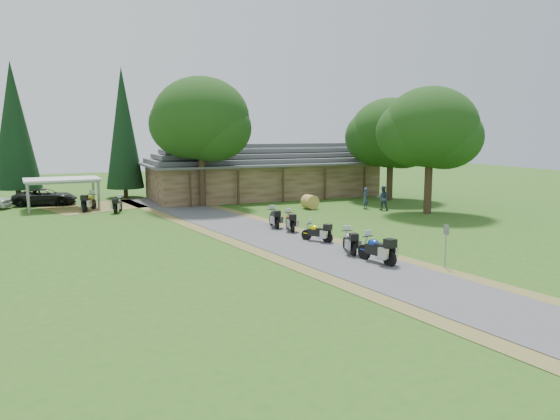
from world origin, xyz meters
name	(u,v)px	position (x,y,z in m)	size (l,w,h in m)	color
ground	(332,257)	(0.00, 0.00, 0.00)	(120.00, 120.00, 0.00)	#2B5618
driveway	(288,243)	(-0.50, 4.00, 0.00)	(46.00, 46.00, 0.00)	#424245
lodge	(263,170)	(6.00, 24.00, 2.45)	(21.40, 9.40, 4.90)	brown
carport	(63,194)	(-11.24, 22.74, 1.18)	(5.46, 3.64, 2.37)	silver
car_dark_suv	(45,193)	(-12.49, 25.49, 1.01)	(5.29, 2.25, 2.03)	black
motorcycle_row_a	(377,248)	(1.30, -1.82, 0.71)	(2.08, 0.68, 1.42)	navy
motorcycle_row_b	(350,240)	(1.22, 0.47, 0.63)	(1.86, 0.61, 1.27)	#A2A4AA
motorcycle_row_c	(317,231)	(1.01, 3.57, 0.59)	(1.72, 0.56, 1.18)	#D7CD00
motorcycle_row_d	(290,220)	(1.04, 7.18, 0.63)	(1.85, 0.60, 1.27)	#E15221
motorcycle_row_e	(274,217)	(0.63, 8.70, 0.65)	(1.90, 0.62, 1.30)	black
motorcycle_carport_a	(89,201)	(-9.47, 20.81, 0.73)	(2.13, 0.70, 1.46)	#E5D000
motorcycle_carport_b	(118,204)	(-7.58, 19.10, 0.62)	(1.81, 0.59, 1.24)	slate
person_a	(365,196)	(10.31, 13.47, 0.96)	(0.54, 0.39, 1.92)	#34405D
person_b	(383,196)	(11.15, 12.31, 1.09)	(0.62, 0.44, 2.17)	#34405D
hay_bale	(310,202)	(6.30, 15.02, 0.55)	(1.09, 1.09, 1.00)	#AA863E
sign_post	(446,246)	(3.56, -3.81, 0.99)	(0.36, 0.06, 1.98)	gray
oak_lodge_left	(201,136)	(-0.98, 19.61, 5.63)	(7.60, 7.60, 11.25)	#193810
oak_lodge_right	(391,146)	(15.16, 17.22, 4.69)	(7.07, 7.07, 9.38)	#193810
oak_driveway	(430,144)	(13.17, 9.54, 5.06)	(6.81, 6.81, 10.12)	#193810
cedar_near	(123,133)	(-5.77, 28.13, 5.81)	(3.31, 3.31, 11.62)	black
cedar_far	(14,131)	(-14.61, 29.72, 5.94)	(3.97, 3.97, 11.87)	black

